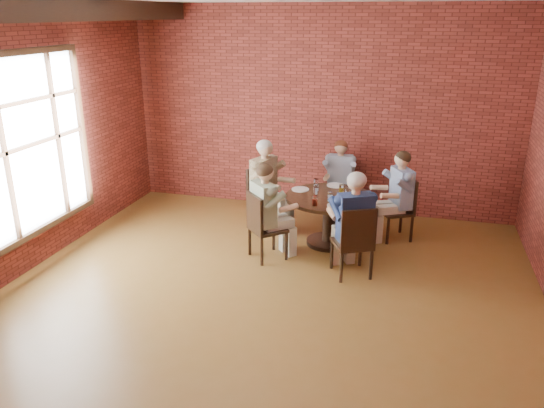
% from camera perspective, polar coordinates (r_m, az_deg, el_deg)
% --- Properties ---
extents(floor, '(7.00, 7.00, 0.00)m').
position_cam_1_polar(floor, '(6.32, -1.21, -10.94)').
color(floor, brown).
rests_on(floor, ground).
extents(wall_back, '(7.00, 0.00, 7.00)m').
position_cam_1_polar(wall_back, '(8.97, 5.18, 9.92)').
color(wall_back, maroon).
rests_on(wall_back, ground).
extents(wall_front, '(7.00, 0.00, 7.00)m').
position_cam_1_polar(wall_front, '(2.77, -23.35, -15.60)').
color(wall_front, maroon).
rests_on(wall_front, ground).
extents(wall_left, '(0.00, 7.00, 7.00)m').
position_cam_1_polar(wall_left, '(7.25, -26.89, 5.48)').
color(wall_left, maroon).
rests_on(wall_left, ground).
extents(ceiling_beam, '(0.22, 6.90, 0.26)m').
position_cam_1_polar(ceiling_beam, '(6.57, -23.61, 18.61)').
color(ceiling_beam, black).
rests_on(ceiling_beam, ceiling).
extents(window, '(0.10, 2.16, 2.36)m').
position_cam_1_polar(window, '(7.51, -24.44, 5.88)').
color(window, white).
rests_on(window, wall_left).
extents(dining_table, '(1.29, 1.29, 0.75)m').
position_cam_1_polar(dining_table, '(7.76, 6.18, -0.69)').
color(dining_table, black).
rests_on(dining_table, floor).
extents(chair_a, '(0.59, 0.59, 0.95)m').
position_cam_1_polar(chair_a, '(8.17, 13.77, -0.21)').
color(chair_a, black).
rests_on(chair_a, floor).
extents(diner_a, '(0.84, 0.78, 1.35)m').
position_cam_1_polar(diner_a, '(8.08, 13.29, 0.84)').
color(diner_a, '#3D609F').
rests_on(diner_a, floor).
extents(chair_b, '(0.42, 0.42, 0.92)m').
position_cam_1_polar(chair_b, '(8.90, 7.27, 1.80)').
color(chair_b, black).
rests_on(chair_b, floor).
extents(diner_b, '(0.53, 0.64, 1.30)m').
position_cam_1_polar(diner_b, '(8.78, 7.24, 2.58)').
color(diner_b, '#8D9DB4').
rests_on(diner_b, floor).
extents(chair_c, '(0.59, 0.59, 0.99)m').
position_cam_1_polar(chair_c, '(8.35, -1.07, 0.93)').
color(chair_c, black).
rests_on(chair_c, floor).
extents(diner_c, '(0.86, 0.78, 1.42)m').
position_cam_1_polar(diner_c, '(8.23, -0.52, 2.00)').
color(diner_c, brown).
rests_on(diner_c, floor).
extents(chair_d, '(0.62, 0.62, 0.95)m').
position_cam_1_polar(chair_d, '(7.25, -1.09, -2.19)').
color(chair_d, black).
rests_on(chair_d, floor).
extents(diner_d, '(0.87, 0.86, 1.36)m').
position_cam_1_polar(diner_d, '(7.22, -0.45, -0.84)').
color(diner_d, gray).
rests_on(diner_d, floor).
extents(chair_e, '(0.62, 0.62, 0.97)m').
position_cam_1_polar(chair_e, '(6.81, 8.90, -3.84)').
color(chair_e, black).
rests_on(chair_e, floor).
extents(diner_e, '(0.82, 0.88, 1.40)m').
position_cam_1_polar(diner_e, '(6.83, 8.70, -2.18)').
color(diner_e, '#1B284D').
rests_on(diner_e, floor).
extents(plate_a, '(0.26, 0.26, 0.01)m').
position_cam_1_polar(plate_a, '(7.79, 9.18, 1.05)').
color(plate_a, white).
rests_on(plate_a, dining_table).
extents(plate_b, '(0.26, 0.26, 0.01)m').
position_cam_1_polar(plate_b, '(8.15, 6.83, 2.01)').
color(plate_b, white).
rests_on(plate_b, dining_table).
extents(plate_c, '(0.26, 0.26, 0.01)m').
position_cam_1_polar(plate_c, '(7.92, 3.07, 1.59)').
color(plate_c, white).
rests_on(plate_c, dining_table).
extents(plate_d, '(0.26, 0.26, 0.01)m').
position_cam_1_polar(plate_d, '(7.29, 6.95, -0.17)').
color(plate_d, white).
rests_on(plate_d, dining_table).
extents(glass_a, '(0.07, 0.07, 0.14)m').
position_cam_1_polar(glass_a, '(7.72, 8.15, 1.41)').
color(glass_a, white).
rests_on(glass_a, dining_table).
extents(glass_b, '(0.07, 0.07, 0.14)m').
position_cam_1_polar(glass_b, '(7.77, 7.48, 1.56)').
color(glass_b, white).
rests_on(glass_b, dining_table).
extents(glass_c, '(0.07, 0.07, 0.14)m').
position_cam_1_polar(glass_c, '(8.00, 4.75, 2.21)').
color(glass_c, white).
rests_on(glass_c, dining_table).
extents(glass_d, '(0.07, 0.07, 0.14)m').
position_cam_1_polar(glass_d, '(7.75, 4.74, 1.63)').
color(glass_d, white).
rests_on(glass_d, dining_table).
extents(glass_e, '(0.07, 0.07, 0.14)m').
position_cam_1_polar(glass_e, '(7.62, 4.76, 1.30)').
color(glass_e, white).
rests_on(glass_e, dining_table).
extents(glass_f, '(0.07, 0.07, 0.14)m').
position_cam_1_polar(glass_f, '(7.26, 4.64, 0.36)').
color(glass_f, white).
rests_on(glass_f, dining_table).
extents(glass_g, '(0.07, 0.07, 0.14)m').
position_cam_1_polar(glass_g, '(7.45, 6.27, 0.82)').
color(glass_g, white).
rests_on(glass_g, dining_table).
extents(glass_h, '(0.07, 0.07, 0.14)m').
position_cam_1_polar(glass_h, '(7.60, 9.01, 1.06)').
color(glass_h, white).
rests_on(glass_h, dining_table).
extents(smartphone, '(0.08, 0.15, 0.01)m').
position_cam_1_polar(smartphone, '(7.45, 8.40, 0.17)').
color(smartphone, black).
rests_on(smartphone, dining_table).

